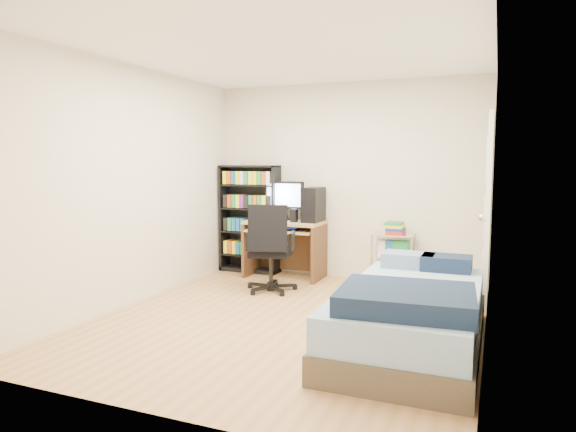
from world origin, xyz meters
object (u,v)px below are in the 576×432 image
at_px(media_shelf, 250,217).
at_px(computer_desk, 293,226).
at_px(bed, 411,314).
at_px(office_chair, 270,264).

relative_size(media_shelf, computer_desk, 1.21).
bearing_deg(media_shelf, bed, -40.05).
xyz_separation_m(computer_desk, bed, (1.83, -2.00, -0.40)).
bearing_deg(bed, computer_desk, 132.35).
relative_size(media_shelf, bed, 0.70).
bearing_deg(bed, media_shelf, 139.95).
xyz_separation_m(computer_desk, office_chair, (0.04, -0.81, -0.35)).
distance_m(media_shelf, bed, 3.30).
relative_size(computer_desk, office_chair, 1.22).
xyz_separation_m(media_shelf, office_chair, (0.71, -0.91, -0.42)).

